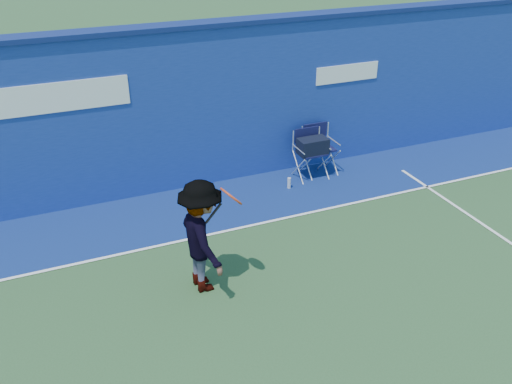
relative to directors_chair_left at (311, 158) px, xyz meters
name	(u,v)px	position (x,y,z in m)	size (l,w,h in m)	color
ground	(291,370)	(-2.61, -4.50, -0.41)	(80.00, 80.00, 0.00)	#2A4C29
stadium_wall	(170,110)	(-2.61, 0.70, 1.14)	(24.00, 0.50, 3.08)	navy
out_of_bounds_strip	(192,210)	(-2.61, -0.40, -0.40)	(24.00, 1.80, 0.01)	navy
court_lines	(271,337)	(-2.61, -3.90, -0.39)	(24.00, 12.00, 0.01)	white
directors_chair_left	(311,158)	(0.00, 0.00, 0.00)	(0.58, 0.52, 0.97)	silver
directors_chair_right	(319,159)	(0.25, 0.11, -0.09)	(0.59, 0.53, 0.99)	silver
water_bottle	(289,183)	(-0.62, -0.29, -0.29)	(0.07, 0.07, 0.22)	silver
tennis_player	(202,237)	(-3.07, -2.56, 0.44)	(0.92, 1.14, 1.69)	#EA4738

